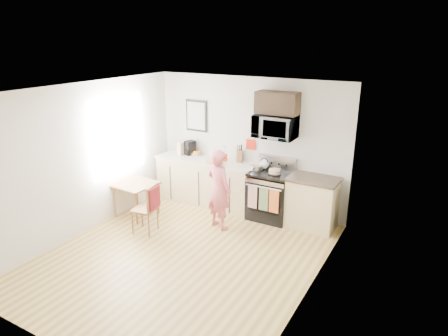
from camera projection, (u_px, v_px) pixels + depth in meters
The scene contains 28 objects.
floor at pixel (183, 256), 6.32m from camera, with size 4.60×4.60×0.00m, color olive.
back_wall at pixel (249, 144), 7.81m from camera, with size 4.00×0.04×2.60m, color beige.
front_wall at pixel (48, 247), 4.01m from camera, with size 4.00×0.04×2.60m, color beige.
left_wall at pixel (85, 159), 6.85m from camera, with size 0.04×4.60×2.60m, color beige.
right_wall at pixel (312, 206), 4.98m from camera, with size 0.04×4.60×2.60m, color beige.
ceiling at pixel (177, 90), 5.50m from camera, with size 4.00×4.60×0.04m, color white.
window at pixel (119, 136), 7.41m from camera, with size 0.06×1.40×1.50m.
cabinet_left at pixel (207, 182), 8.21m from camera, with size 2.10×0.60×0.90m, color #D6C589.
countertop_left at pixel (206, 160), 8.06m from camera, with size 2.14×0.64×0.04m, color beige.
cabinet_right at pixel (312, 204), 7.16m from camera, with size 0.84×0.60×0.90m, color #D6C589.
countertop_right at pixel (314, 179), 7.02m from camera, with size 0.88×0.64×0.04m, color black.
range at pixel (270, 196), 7.52m from camera, with size 0.76×0.70×1.16m.
microwave at pixel (275, 127), 7.19m from camera, with size 0.76×0.51×0.42m, color #B2B2B7.
upper_cabinet at pixel (277, 103), 7.09m from camera, with size 0.76×0.35×0.40m, color black.
wall_art at pixel (196, 116), 8.21m from camera, with size 0.50×0.04×0.65m.
wall_trivet at pixel (251, 145), 7.78m from camera, with size 0.20×0.02×0.20m, color #B1220F.
person at pixel (219, 189), 7.05m from camera, with size 0.54×0.35×1.47m, color #C6364D.
dining_table at pixel (136, 187), 7.58m from camera, with size 0.70×0.70×0.65m.
chair at pixel (150, 203), 6.88m from camera, with size 0.47×0.44×0.90m.
knife_block at pixel (239, 156), 7.88m from camera, with size 0.11×0.15×0.24m, color brown.
utensil_crock at pixel (225, 155), 7.93m from camera, with size 0.11×0.11×0.32m.
fruit_bowl at pixel (196, 153), 8.34m from camera, with size 0.26×0.26×0.10m.
milk_carton at pixel (180, 149), 8.32m from camera, with size 0.10×0.10×0.27m, color tan.
coffee_maker at pixel (190, 148), 8.35m from camera, with size 0.23×0.27×0.29m.
bread_bag at pixel (214, 162), 7.70m from camera, with size 0.30×0.14×0.11m, color tan.
cake at pixel (275, 172), 7.26m from camera, with size 0.25×0.25×0.08m.
kettle at pixel (264, 164), 7.53m from camera, with size 0.17×0.17×0.21m.
pot at pixel (256, 168), 7.42m from camera, with size 0.20×0.34×0.10m.
Camera 1 is at (3.30, -4.52, 3.32)m, focal length 32.00 mm.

